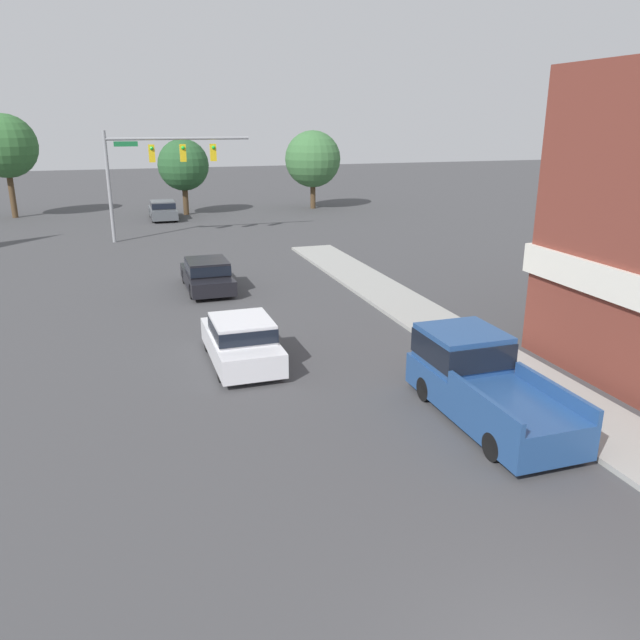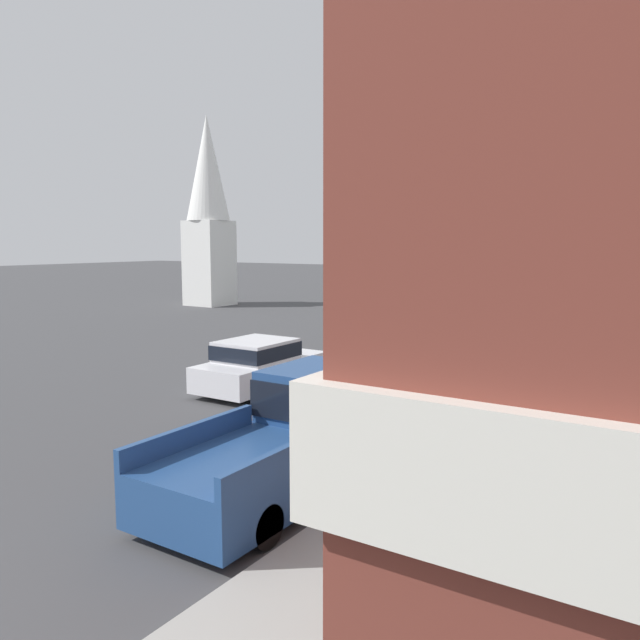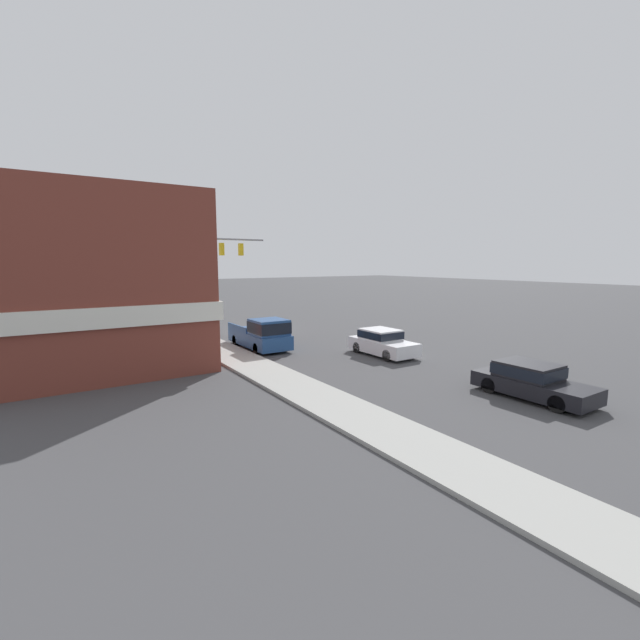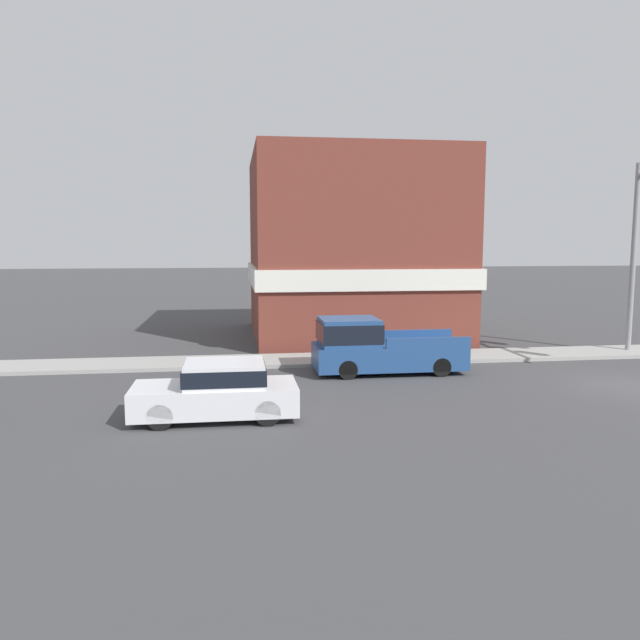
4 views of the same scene
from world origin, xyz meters
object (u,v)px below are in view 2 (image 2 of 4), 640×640
Objects in this scene: car_lead at (260,364)px; car_distant at (535,292)px; pickup_truck_parked at (299,433)px; car_second_ahead at (404,329)px.

car_lead reaches higher than car_distant.
pickup_truck_parked is at bearing -46.18° from car_lead.
car_lead is 9.26m from car_second_ahead.
car_distant reaches higher than car_second_ahead.
car_second_ahead is at bearing -89.59° from car_distant.
car_distant is 0.84× the size of pickup_truck_parked.
car_lead is at bearing 133.82° from pickup_truck_parked.
pickup_truck_parked is (4.81, -14.58, 0.23)m from car_second_ahead.
car_second_ahead is (0.29, 9.26, -0.05)m from car_lead.
car_second_ahead is at bearing 108.28° from pickup_truck_parked.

